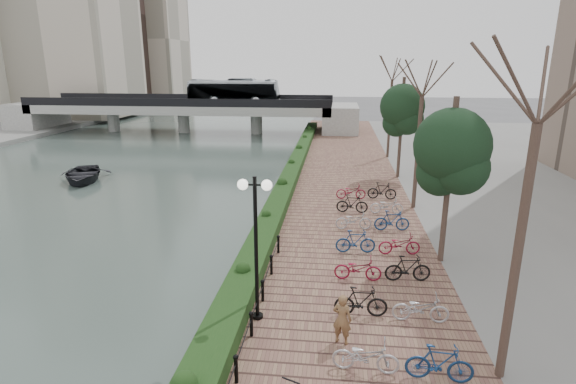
# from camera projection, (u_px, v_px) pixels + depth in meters

# --- Properties ---
(river_water) EXTENTS (30.00, 130.00, 0.02)m
(river_water) POSITION_uv_depth(u_px,v_px,m) (102.00, 169.00, 35.98)
(river_water) COLOR #415149
(river_water) RESTS_ON ground
(promenade) EXTENTS (8.00, 75.00, 0.50)m
(promenade) POSITION_uv_depth(u_px,v_px,m) (340.00, 201.00, 26.74)
(promenade) COLOR brown
(promenade) RESTS_ON ground
(hedge) EXTENTS (1.10, 56.00, 0.60)m
(hedge) POSITION_uv_depth(u_px,v_px,m) (288.00, 180.00, 29.34)
(hedge) COLOR #163513
(hedge) RESTS_ON promenade
(chain_fence) EXTENTS (0.10, 14.10, 0.70)m
(chain_fence) POSITION_uv_depth(u_px,v_px,m) (244.00, 346.00, 12.04)
(chain_fence) COLOR black
(chain_fence) RESTS_ON promenade
(lamppost) EXTENTS (1.02, 0.32, 4.55)m
(lamppost) POSITION_uv_depth(u_px,v_px,m) (255.00, 218.00, 13.13)
(lamppost) COLOR black
(lamppost) RESTS_ON promenade
(pedestrian) EXTENTS (0.63, 0.51, 1.51)m
(pedestrian) POSITION_uv_depth(u_px,v_px,m) (342.00, 319.00, 12.57)
(pedestrian) COLOR brown
(pedestrian) RESTS_ON promenade
(bicycle_parking) EXTENTS (2.40, 17.32, 1.00)m
(bicycle_parking) POSITION_uv_depth(u_px,v_px,m) (377.00, 242.00, 18.77)
(bicycle_parking) COLOR #B5B5BA
(bicycle_parking) RESTS_ON promenade
(street_trees) EXTENTS (3.20, 37.12, 6.80)m
(street_trees) POSITION_uv_depth(u_px,v_px,m) (430.00, 164.00, 20.77)
(street_trees) COLOR #34261F
(street_trees) RESTS_ON promenade
(bridge) EXTENTS (36.00, 10.77, 6.50)m
(bridge) POSITION_uv_depth(u_px,v_px,m) (193.00, 105.00, 54.03)
(bridge) COLOR gray
(bridge) RESTS_ON ground
(boat) EXTENTS (5.14, 5.94, 1.03)m
(boat) POSITION_uv_depth(u_px,v_px,m) (82.00, 174.00, 32.06)
(boat) COLOR #212227
(boat) RESTS_ON river_water
(far_buildings) EXTENTS (35.00, 38.00, 38.00)m
(far_buildings) POSITION_uv_depth(u_px,v_px,m) (63.00, 13.00, 73.46)
(far_buildings) COLOR #BFB29F
(far_buildings) RESTS_ON far_bank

